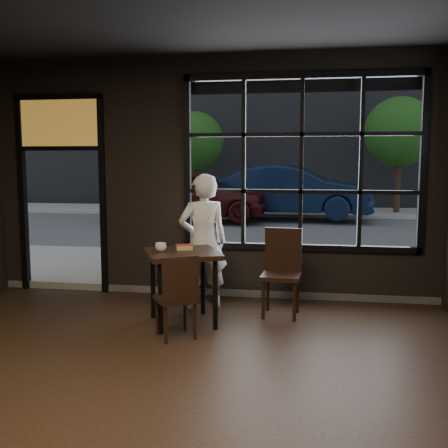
% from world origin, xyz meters
% --- Properties ---
extents(floor, '(6.00, 7.00, 0.02)m').
position_xyz_m(floor, '(0.00, 0.00, -0.01)').
color(floor, black).
rests_on(floor, ground).
extents(window_frame, '(3.06, 0.12, 2.28)m').
position_xyz_m(window_frame, '(1.20, 3.50, 1.80)').
color(window_frame, black).
rests_on(window_frame, ground).
extents(stained_transom, '(1.20, 0.06, 0.70)m').
position_xyz_m(stained_transom, '(-2.10, 3.50, 2.35)').
color(stained_transom, orange).
rests_on(stained_transom, ground).
extents(street_asphalt, '(60.00, 41.00, 0.04)m').
position_xyz_m(street_asphalt, '(0.00, 24.00, -0.02)').
color(street_asphalt, '#545456').
rests_on(street_asphalt, ground).
extents(building_across, '(28.00, 12.00, 15.00)m').
position_xyz_m(building_across, '(0.00, 23.00, 7.50)').
color(building_across, '#5B5956').
rests_on(building_across, ground).
extents(cafe_table, '(1.02, 1.02, 0.83)m').
position_xyz_m(cafe_table, '(-0.07, 2.25, 0.42)').
color(cafe_table, black).
rests_on(cafe_table, floor).
extents(chair_near, '(0.53, 0.53, 0.88)m').
position_xyz_m(chair_near, '(-0.04, 1.78, 0.44)').
color(chair_near, black).
rests_on(chair_near, floor).
extents(chair_window, '(0.48, 0.48, 1.03)m').
position_xyz_m(chair_window, '(1.00, 2.72, 0.51)').
color(chair_window, black).
rests_on(chair_window, floor).
extents(man, '(0.72, 0.62, 1.68)m').
position_xyz_m(man, '(0.03, 2.88, 0.84)').
color(man, silver).
rests_on(man, floor).
extents(hotdog, '(0.22, 0.15, 0.06)m').
position_xyz_m(hotdog, '(-0.07, 2.33, 0.86)').
color(hotdog, tan).
rests_on(hotdog, cafe_table).
extents(cup, '(0.14, 0.14, 0.10)m').
position_xyz_m(cup, '(-0.32, 2.21, 0.88)').
color(cup, silver).
rests_on(cup, cafe_table).
extents(navy_car, '(4.93, 2.07, 1.58)m').
position_xyz_m(navy_car, '(0.82, 12.72, 0.89)').
color(navy_car, black).
rests_on(navy_car, street_asphalt).
extents(maroon_car, '(4.45, 2.02, 1.48)m').
position_xyz_m(maroon_car, '(-2.05, 11.73, 0.84)').
color(maroon_car, '#400F10').
rests_on(maroon_car, street_asphalt).
extents(tree_left, '(2.09, 2.09, 3.56)m').
position_xyz_m(tree_left, '(-2.75, 15.15, 2.51)').
color(tree_left, '#332114').
rests_on(tree_left, street_asphalt).
extents(tree_right, '(2.29, 2.29, 3.91)m').
position_xyz_m(tree_right, '(4.22, 14.80, 2.75)').
color(tree_right, '#332114').
rests_on(tree_right, street_asphalt).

